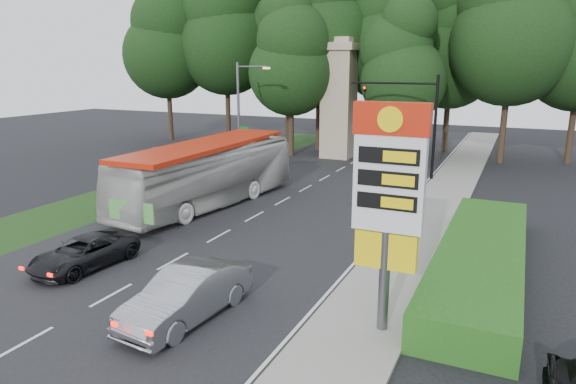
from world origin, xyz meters
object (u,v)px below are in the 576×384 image
at_px(monument, 339,98).
at_px(suv_charcoal, 84,253).
at_px(streetlight_signs, 241,111).
at_px(transit_bus, 207,175).
at_px(traffic_signal_mast, 416,112).
at_px(gas_station_pylon, 389,188).
at_px(sedan_silver, 186,295).

xyz_separation_m(monument, suv_charcoal, (-0.80, -27.94, -4.49)).
height_order(streetlight_signs, transit_bus, streetlight_signs).
bearing_deg(traffic_signal_mast, gas_station_pylon, -80.91).
bearing_deg(streetlight_signs, traffic_signal_mast, 8.92).
relative_size(transit_bus, suv_charcoal, 2.92).
relative_size(traffic_signal_mast, suv_charcoal, 1.63).
relative_size(streetlight_signs, transit_bus, 0.62).
distance_m(gas_station_pylon, sedan_silver, 7.08).
bearing_deg(sedan_silver, monument, 105.67).
height_order(streetlight_signs, monument, monument).
relative_size(monument, suv_charcoal, 2.27).
xyz_separation_m(transit_bus, sedan_silver, (6.88, -11.73, -0.99)).
height_order(gas_station_pylon, suv_charcoal, gas_station_pylon).
distance_m(traffic_signal_mast, sedan_silver, 24.18).
bearing_deg(transit_bus, suv_charcoal, -78.79).
height_order(traffic_signal_mast, sedan_silver, traffic_signal_mast).
height_order(gas_station_pylon, transit_bus, gas_station_pylon).
distance_m(monument, suv_charcoal, 28.31).
bearing_deg(sedan_silver, gas_station_pylon, 22.23).
bearing_deg(suv_charcoal, monument, 93.26).
relative_size(traffic_signal_mast, sedan_silver, 1.47).
relative_size(streetlight_signs, suv_charcoal, 1.81).
bearing_deg(suv_charcoal, gas_station_pylon, 4.59).
relative_size(monument, transit_bus, 0.78).
bearing_deg(transit_bus, gas_station_pylon, -30.98).
distance_m(gas_station_pylon, streetlight_signs, 25.74).
bearing_deg(monument, streetlight_signs, -121.97).
distance_m(sedan_silver, suv_charcoal, 6.45).
bearing_deg(transit_bus, traffic_signal_mast, 59.82).
relative_size(gas_station_pylon, traffic_signal_mast, 0.95).
xyz_separation_m(gas_station_pylon, monument, (-11.20, 28.01, 0.66)).
bearing_deg(streetlight_signs, gas_station_pylon, -51.04).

